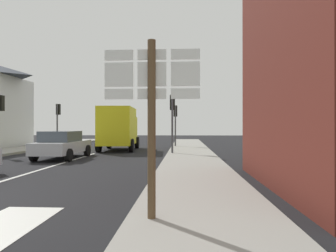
{
  "coord_description": "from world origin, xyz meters",
  "views": [
    {
      "loc": [
        5.67,
        -5.73,
        1.71
      ],
      "look_at": [
        4.68,
        11.84,
        1.75
      ],
      "focal_mm": 30.44,
      "sensor_mm": 36.0,
      "label": 1
    }
  ],
  "objects": [
    {
      "name": "sedan_far",
      "position": [
        -0.84,
        9.15,
        0.76
      ],
      "size": [
        1.99,
        4.21,
        1.47
      ],
      "color": "#B7BABF",
      "rests_on": "ground"
    },
    {
      "name": "traffic_light_near_left",
      "position": [
        -4.97,
        10.15,
        2.61
      ],
      "size": [
        0.3,
        0.49,
        3.52
      ],
      "color": "#47474C",
      "rests_on": "ground"
    },
    {
      "name": "route_sign_post",
      "position": [
        5.12,
        -0.85,
        2.0
      ],
      "size": [
        1.66,
        0.14,
        3.2
      ],
      "color": "brown",
      "rests_on": "ground"
    },
    {
      "name": "lane_centre_stripe",
      "position": [
        0.0,
        6.0,
        0.01
      ],
      "size": [
        0.16,
        12.0,
        0.01
      ],
      "primitive_type": "cube",
      "color": "silver",
      "rests_on": "ground"
    },
    {
      "name": "delivery_truck",
      "position": [
        0.98,
        14.54,
        1.65
      ],
      "size": [
        2.72,
        5.11,
        3.05
      ],
      "color": "yellow",
      "rests_on": "ground"
    },
    {
      "name": "traffic_light_far_right",
      "position": [
        4.97,
        17.45,
        2.55
      ],
      "size": [
        0.3,
        0.49,
        3.44
      ],
      "color": "#47474C",
      "rests_on": "ground"
    },
    {
      "name": "sidewalk_right",
      "position": [
        6.07,
        8.0,
        0.07
      ],
      "size": [
        2.8,
        44.0,
        0.14
      ],
      "primitive_type": "cube",
      "color": "gray",
      "rests_on": "ground"
    },
    {
      "name": "ground_plane",
      "position": [
        0.0,
        10.0,
        0.0
      ],
      "size": [
        80.0,
        80.0,
        0.0
      ],
      "primitive_type": "plane",
      "color": "black"
    },
    {
      "name": "traffic_light_near_right",
      "position": [
        4.97,
        11.43,
        2.68
      ],
      "size": [
        0.3,
        0.49,
        3.62
      ],
      "color": "#47474C",
      "rests_on": "ground"
    },
    {
      "name": "traffic_light_far_left",
      "position": [
        -4.97,
        17.71,
        2.68
      ],
      "size": [
        0.3,
        0.49,
        3.62
      ],
      "color": "#47474C",
      "rests_on": "ground"
    },
    {
      "name": "lane_turn_arrow",
      "position": [
        2.57,
        -1.0,
        0.01
      ],
      "size": [
        1.2,
        2.2,
        0.01
      ],
      "primitive_type": "cube",
      "color": "silver",
      "rests_on": "ground"
    }
  ]
}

